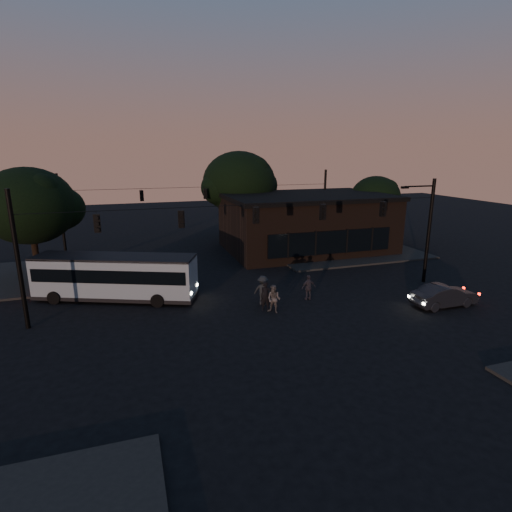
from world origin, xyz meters
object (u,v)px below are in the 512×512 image
object	(u,v)px
pedestrian_b	(274,299)
building	(306,222)
bus	(115,275)
car	(444,296)
pedestrian_c	(309,287)
pedestrian_a	(266,296)
pedestrian_d	(263,290)

from	to	relation	value
pedestrian_b	building	bearing A→B (deg)	102.90
bus	car	bearing A→B (deg)	1.11
car	pedestrian_c	bearing A→B (deg)	63.66
pedestrian_a	bus	bearing A→B (deg)	161.48
building	pedestrian_d	bearing A→B (deg)	-124.73
bus	car	size ratio (longest dim) A/B	2.52
car	pedestrian_b	world-z (taller)	pedestrian_b
bus	pedestrian_c	world-z (taller)	bus
building	pedestrian_b	xyz separation A→B (m)	(-8.57, -14.07, -1.86)
building	pedestrian_d	world-z (taller)	building
pedestrian_a	pedestrian_d	world-z (taller)	pedestrian_d
bus	pedestrian_a	bearing A→B (deg)	-6.37
bus	pedestrian_d	xyz separation A→B (m)	(8.69, -3.85, -0.68)
pedestrian_a	pedestrian_b	distance (m)	0.64
pedestrian_a	pedestrian_d	xyz separation A→B (m)	(0.12, 0.87, 0.05)
pedestrian_d	pedestrian_b	bearing A→B (deg)	141.16
pedestrian_a	car	bearing A→B (deg)	-4.42
bus	building	bearing A→B (deg)	49.23
bus	pedestrian_c	xyz separation A→B (m)	(11.77, -3.92, -0.80)
building	car	xyz separation A→B (m)	(1.82, -16.33, -2.03)
bus	car	xyz separation A→B (m)	(19.27, -7.54, -0.94)
pedestrian_b	pedestrian_d	world-z (taller)	pedestrian_d
pedestrian_b	pedestrian_c	bearing A→B (deg)	69.39
bus	pedestrian_c	distance (m)	12.43
pedestrian_a	pedestrian_c	bearing A→B (deg)	24.40
car	pedestrian_c	distance (m)	8.33
car	bus	bearing A→B (deg)	68.07
building	pedestrian_d	xyz separation A→B (m)	(-8.76, -12.64, -1.77)
bus	pedestrian_d	distance (m)	9.53
bus	pedestrian_c	bearing A→B (deg)	4.08
building	car	size ratio (longest dim) A/B	3.72
car	pedestrian_b	size ratio (longest dim) A/B	2.43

